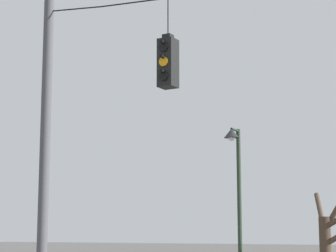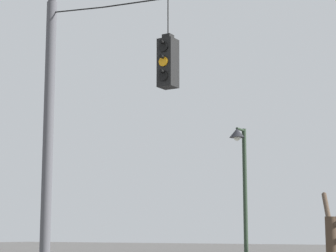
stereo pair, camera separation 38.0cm
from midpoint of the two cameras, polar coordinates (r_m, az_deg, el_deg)
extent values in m
cylinder|color=#4C4C51|center=(14.97, -11.41, -2.84)|extent=(0.23, 0.23, 7.41)
cylinder|color=black|center=(15.24, -8.85, 10.04)|extent=(1.50, 0.03, 0.18)
cylinder|color=black|center=(14.36, -4.10, 10.65)|extent=(1.50, 0.03, 0.13)
cube|color=black|center=(13.44, -0.81, 5.47)|extent=(0.34, 0.34, 1.01)
cube|color=black|center=(13.59, -0.81, 7.75)|extent=(0.19, 0.19, 0.10)
cylinder|color=black|center=(13.73, -0.80, 9.54)|extent=(0.02, 0.02, 0.80)
cylinder|color=black|center=(13.37, -1.22, 6.91)|extent=(0.20, 0.03, 0.20)
cylinder|color=black|center=(13.35, -1.32, 7.33)|extent=(0.07, 0.12, 0.07)
cylinder|color=orange|center=(13.28, -1.22, 5.65)|extent=(0.20, 0.03, 0.20)
cylinder|color=black|center=(13.27, -1.32, 6.07)|extent=(0.07, 0.12, 0.07)
cylinder|color=black|center=(13.21, -1.23, 4.37)|extent=(0.20, 0.03, 0.20)
cylinder|color=black|center=(13.19, -1.33, 4.79)|extent=(0.07, 0.12, 0.07)
cylinder|color=#233323|center=(18.55, 5.67, -7.92)|extent=(0.12, 0.12, 5.00)
cylinder|color=#233323|center=(18.55, 5.25, -0.34)|extent=(0.07, 0.46, 0.07)
cone|color=#232328|center=(18.33, 4.96, -0.63)|extent=(0.42, 0.42, 0.25)
sphere|color=silver|center=(18.31, 4.96, -1.02)|extent=(0.19, 0.19, 0.19)
cylinder|color=#423326|center=(19.26, 12.59, -7.38)|extent=(0.85, 1.75, 1.25)
camera|label=1|loc=(0.19, -90.83, 0.13)|focal=70.00mm
camera|label=2|loc=(0.19, 89.17, -0.13)|focal=70.00mm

